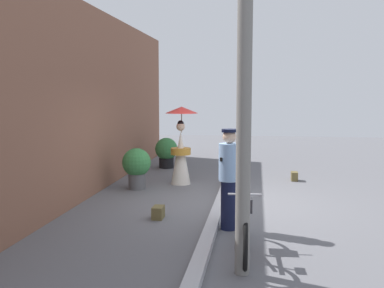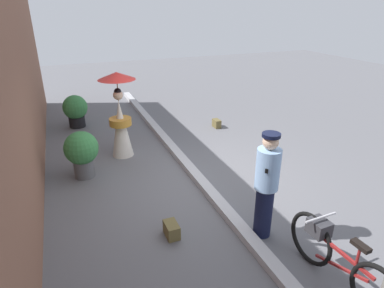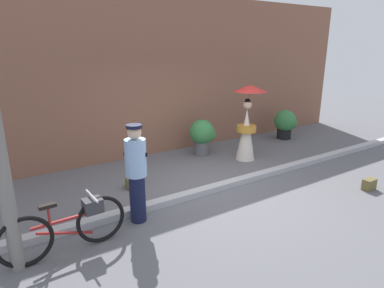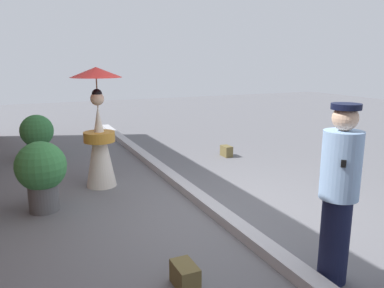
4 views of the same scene
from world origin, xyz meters
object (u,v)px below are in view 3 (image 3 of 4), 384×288
object	(u,v)px
potted_plant_small	(203,135)
backpack_on_pavement	(369,184)
person_officer	(136,172)
bicycle_near_officer	(69,226)
backpack_spare	(134,183)
potted_plant_by_door	(286,123)
person_with_parasol	(247,123)

from	to	relation	value
potted_plant_small	backpack_on_pavement	world-z (taller)	potted_plant_small
person_officer	backpack_on_pavement	distance (m)	4.72
bicycle_near_officer	backpack_spare	xyz separation A→B (m)	(1.62, 1.56, -0.30)
potted_plant_by_door	backpack_on_pavement	distance (m)	3.96
bicycle_near_officer	potted_plant_small	world-z (taller)	potted_plant_small
person_with_parasol	backpack_spare	size ratio (longest dim) A/B	6.21
person_with_parasol	potted_plant_by_door	bearing A→B (deg)	19.27
potted_plant_small	potted_plant_by_door	bearing A→B (deg)	-1.46
person_officer	backpack_on_pavement	size ratio (longest dim) A/B	5.80
person_officer	backpack_spare	xyz separation A→B (m)	(0.47, 1.27, -0.76)
person_with_parasol	bicycle_near_officer	bearing A→B (deg)	-160.48
person_with_parasol	potted_plant_by_door	xyz separation A→B (m)	(2.37, 0.83, -0.45)
person_officer	potted_plant_by_door	size ratio (longest dim) A/B	1.82
bicycle_near_officer	potted_plant_by_door	bearing A→B (deg)	19.44
person_with_parasol	potted_plant_by_door	world-z (taller)	person_with_parasol
bicycle_near_officer	backpack_spare	size ratio (longest dim) A/B	5.72
potted_plant_small	backpack_on_pavement	bearing A→B (deg)	-67.35
person_officer	potted_plant_small	size ratio (longest dim) A/B	1.72
bicycle_near_officer	potted_plant_small	distance (m)	4.81
person_with_parasol	backpack_spare	xyz separation A→B (m)	(-3.15, -0.13, -0.84)
person_officer	potted_plant_by_door	distance (m)	6.40
potted_plant_small	person_with_parasol	bearing A→B (deg)	-51.56
potted_plant_by_door	bicycle_near_officer	bearing A→B (deg)	-160.56
bicycle_near_officer	person_with_parasol	xyz separation A→B (m)	(4.77, 1.69, 0.54)
person_officer	backpack_on_pavement	world-z (taller)	person_officer
backpack_on_pavement	person_officer	bearing A→B (deg)	162.51
person_officer	person_with_parasol	xyz separation A→B (m)	(3.61, 1.40, 0.08)
bicycle_near_officer	backpack_on_pavement	bearing A→B (deg)	-11.22
person_officer	backpack_on_pavement	bearing A→B (deg)	-17.49
backpack_spare	potted_plant_by_door	bearing A→B (deg)	9.81
backpack_on_pavement	backpack_spare	world-z (taller)	backpack_on_pavement
backpack_on_pavement	bicycle_near_officer	bearing A→B (deg)	168.78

